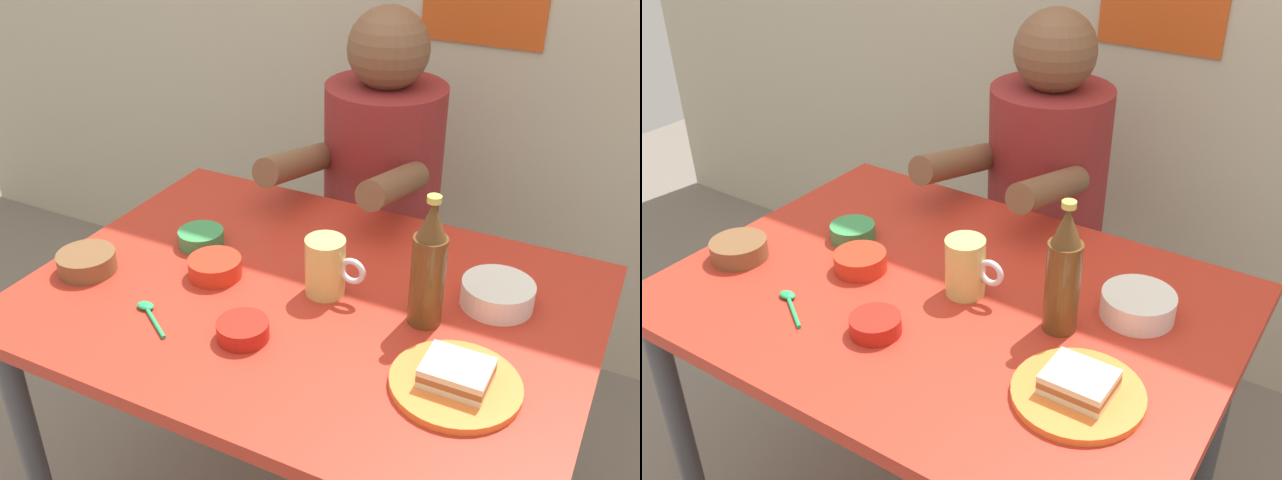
{
  "view_description": "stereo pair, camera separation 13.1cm",
  "coord_description": "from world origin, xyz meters",
  "views": [
    {
      "loc": [
        0.56,
        -1.04,
        1.55
      ],
      "look_at": [
        0.0,
        0.05,
        0.84
      ],
      "focal_mm": 40.49,
      "sensor_mm": 36.0,
      "label": 1
    },
    {
      "loc": [
        0.67,
        -0.97,
        1.55
      ],
      "look_at": [
        0.0,
        0.05,
        0.84
      ],
      "focal_mm": 40.49,
      "sensor_mm": 36.0,
      "label": 2
    }
  ],
  "objects": [
    {
      "name": "person_seated",
      "position": [
        -0.11,
        0.62,
        0.77
      ],
      "size": [
        0.33,
        0.56,
        0.72
      ],
      "color": "maroon",
      "rests_on": "stool"
    },
    {
      "name": "dip_bowl_green",
      "position": [
        -0.3,
        0.07,
        0.76
      ],
      "size": [
        0.1,
        0.1,
        0.03
      ],
      "color": "#388C4C",
      "rests_on": "dining_table"
    },
    {
      "name": "stool",
      "position": [
        -0.11,
        0.63,
        0.35
      ],
      "size": [
        0.34,
        0.34,
        0.45
      ],
      "color": "#4C4C51",
      "rests_on": "ground"
    },
    {
      "name": "sandwich",
      "position": [
        0.34,
        -0.13,
        0.77
      ],
      "size": [
        0.11,
        0.09,
        0.04
      ],
      "color": "beige",
      "rests_on": "plate_orange"
    },
    {
      "name": "beer_mug",
      "position": [
        0.03,
        0.02,
        0.8
      ],
      "size": [
        0.13,
        0.08,
        0.12
      ],
      "color": "#D1BC66",
      "rests_on": "dining_table"
    },
    {
      "name": "sauce_bowl_chili",
      "position": [
        -0.2,
        -0.02,
        0.76
      ],
      "size": [
        0.11,
        0.11,
        0.04
      ],
      "color": "red",
      "rests_on": "dining_table"
    },
    {
      "name": "condiment_bowl_brown",
      "position": [
        -0.45,
        -0.13,
        0.76
      ],
      "size": [
        0.12,
        0.12,
        0.04
      ],
      "color": "brown",
      "rests_on": "dining_table"
    },
    {
      "name": "dining_table",
      "position": [
        0.0,
        0.0,
        0.65
      ],
      "size": [
        1.1,
        0.8,
        0.74
      ],
      "color": "#B72D1E",
      "rests_on": "ground"
    },
    {
      "name": "sambal_bowl_red",
      "position": [
        -0.04,
        -0.17,
        0.76
      ],
      "size": [
        0.1,
        0.1,
        0.03
      ],
      "color": "#B21E14",
      "rests_on": "dining_table"
    },
    {
      "name": "plate_orange",
      "position": [
        0.34,
        -0.13,
        0.75
      ],
      "size": [
        0.22,
        0.22,
        0.01
      ],
      "primitive_type": "cylinder",
      "color": "orange",
      "rests_on": "dining_table"
    },
    {
      "name": "spoon",
      "position": [
        -0.24,
        -0.2,
        0.75
      ],
      "size": [
        0.11,
        0.08,
        0.01
      ],
      "color": "#26A559",
      "rests_on": "dining_table"
    },
    {
      "name": "beer_bottle",
      "position": [
        0.23,
        0.02,
        0.86
      ],
      "size": [
        0.06,
        0.06,
        0.26
      ],
      "color": "#593819",
      "rests_on": "dining_table"
    },
    {
      "name": "rice_bowl_white",
      "position": [
        0.34,
        0.14,
        0.77
      ],
      "size": [
        0.14,
        0.14,
        0.05
      ],
      "color": "silver",
      "rests_on": "dining_table"
    }
  ]
}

